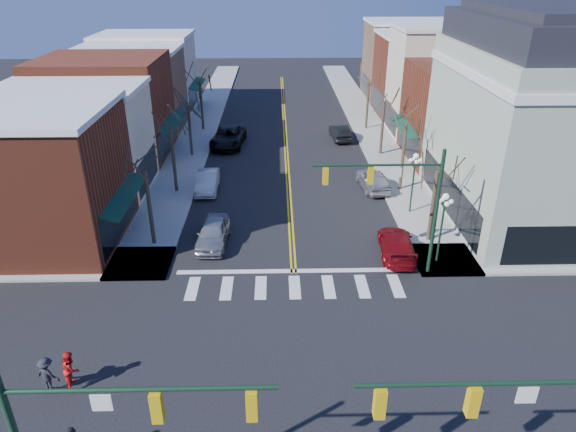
{
  "coord_description": "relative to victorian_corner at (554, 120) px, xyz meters",
  "views": [
    {
      "loc": [
        -0.89,
        -16.49,
        15.39
      ],
      "look_at": [
        -0.29,
        9.08,
        2.8
      ],
      "focal_mm": 32.0,
      "sensor_mm": 36.0,
      "label": 1
    }
  ],
  "objects": [
    {
      "name": "lamppost_midblock",
      "position": [
        -8.3,
        0.5,
        -3.7
      ],
      "size": [
        0.36,
        0.36,
        4.33
      ],
      "color": "#14331E",
      "rests_on": "ground"
    },
    {
      "name": "bldg_right_brick_b",
      "position": [
        -1.0,
        26.5,
        -2.41
      ],
      "size": [
        10.0,
        8.0,
        8.5
      ],
      "primitive_type": "cube",
      "color": "maroon",
      "rests_on": "ground"
    },
    {
      "name": "bldg_left_tan",
      "position": [
        -32.0,
        21.25,
        -2.76
      ],
      "size": [
        10.0,
        7.5,
        7.8
      ],
      "primitive_type": "cube",
      "color": "#8B6D4C",
      "rests_on": "ground"
    },
    {
      "name": "bldg_left_stucco_a",
      "position": [
        -32.0,
        5.0,
        -2.91
      ],
      "size": [
        10.0,
        7.0,
        7.5
      ],
      "primitive_type": "cube",
      "color": "beige",
      "rests_on": "ground"
    },
    {
      "name": "bldg_left_stucco_b",
      "position": [
        -32.0,
        29.0,
        -2.56
      ],
      "size": [
        10.0,
        8.0,
        8.2
      ],
      "primitive_type": "cube",
      "color": "beige",
      "rests_on": "ground"
    },
    {
      "name": "sidewalk_left",
      "position": [
        -25.25,
        5.5,
        -6.58
      ],
      "size": [
        3.5,
        70.0,
        0.15
      ],
      "primitive_type": "cube",
      "color": "#9E9B93",
      "rests_on": "ground"
    },
    {
      "name": "bldg_right_brick_a",
      "position": [
        -1.0,
        11.25,
        -2.66
      ],
      "size": [
        10.0,
        8.5,
        8.0
      ],
      "primitive_type": "cube",
      "color": "maroon",
      "rests_on": "ground"
    },
    {
      "name": "bldg_left_brick_a",
      "position": [
        -32.0,
        -2.75,
        -2.66
      ],
      "size": [
        10.0,
        8.5,
        8.0
      ],
      "primitive_type": "cube",
      "color": "maroon",
      "rests_on": "ground"
    },
    {
      "name": "car_left_far",
      "position": [
        -21.9,
        15.42,
        -5.83
      ],
      "size": [
        3.3,
        6.21,
        1.66
      ],
      "primitive_type": "imported",
      "rotation": [
        0.0,
        0.0,
        -0.09
      ],
      "color": "black",
      "rests_on": "ground"
    },
    {
      "name": "traffic_mast_far_right",
      "position": [
        -10.95,
        -7.1,
        -1.95
      ],
      "size": [
        6.6,
        0.28,
        7.2
      ],
      "color": "#14331E",
      "rests_on": "ground"
    },
    {
      "name": "tree_left_b",
      "position": [
        -24.9,
        4.5,
        -4.14
      ],
      "size": [
        0.24,
        0.24,
        5.04
      ],
      "primitive_type": "cylinder",
      "color": "#382B21",
      "rests_on": "ground"
    },
    {
      "name": "tree_left_a",
      "position": [
        -24.9,
        -3.5,
        -4.28
      ],
      "size": [
        0.24,
        0.24,
        4.76
      ],
      "primitive_type": "cylinder",
      "color": "#382B21",
      "rests_on": "ground"
    },
    {
      "name": "tree_right_a",
      "position": [
        -8.1,
        -3.5,
        -4.35
      ],
      "size": [
        0.24,
        0.24,
        4.62
      ],
      "primitive_type": "cylinder",
      "color": "#382B21",
      "rests_on": "ground"
    },
    {
      "name": "bldg_right_stucco",
      "position": [
        -1.0,
        19.0,
        -1.66
      ],
      "size": [
        10.0,
        7.0,
        10.0
      ],
      "primitive_type": "cube",
      "color": "beige",
      "rests_on": "ground"
    },
    {
      "name": "ground",
      "position": [
        -16.5,
        -14.5,
        -6.66
      ],
      "size": [
        160.0,
        160.0,
        0.0
      ],
      "primitive_type": "plane",
      "color": "black",
      "rests_on": "ground"
    },
    {
      "name": "car_right_near",
      "position": [
        -10.41,
        -5.0,
        -5.98
      ],
      "size": [
        2.32,
        4.85,
        1.36
      ],
      "primitive_type": "imported",
      "rotation": [
        0.0,
        0.0,
        3.05
      ],
      "color": "maroon",
      "rests_on": "ground"
    },
    {
      "name": "victorian_corner",
      "position": [
        0.0,
        0.0,
        0.0
      ],
      "size": [
        12.25,
        14.25,
        13.3
      ],
      "color": "#A4B29A",
      "rests_on": "ground"
    },
    {
      "name": "car_left_mid",
      "position": [
        -22.61,
        4.83,
        -5.95
      ],
      "size": [
        1.57,
        4.33,
        1.42
      ],
      "primitive_type": "imported",
      "rotation": [
        0.0,
        0.0,
        0.02
      ],
      "color": "silver",
      "rests_on": "ground"
    },
    {
      "name": "car_right_mid",
      "position": [
        -10.1,
        4.8,
        -5.89
      ],
      "size": [
        2.32,
        4.69,
        1.54
      ],
      "primitive_type": "imported",
      "rotation": [
        0.0,
        0.0,
        3.26
      ],
      "color": "#B7B8BD",
      "rests_on": "ground"
    },
    {
      "name": "tree_right_b",
      "position": [
        -8.1,
        4.5,
        -4.07
      ],
      "size": [
        0.24,
        0.24,
        5.18
      ],
      "primitive_type": "cylinder",
      "color": "#382B21",
      "rests_on": "ground"
    },
    {
      "name": "car_right_far",
      "position": [
        -11.21,
        17.08,
        -5.95
      ],
      "size": [
        1.83,
        4.41,
        1.42
      ],
      "primitive_type": "imported",
      "rotation": [
        0.0,
        0.0,
        3.22
      ],
      "color": "black",
      "rests_on": "ground"
    },
    {
      "name": "tree_left_d",
      "position": [
        -24.9,
        20.5,
        -4.21
      ],
      "size": [
        0.24,
        0.24,
        4.9
      ],
      "primitive_type": "cylinder",
      "color": "#382B21",
      "rests_on": "ground"
    },
    {
      "name": "pedestrian_red_b",
      "position": [
        -25.63,
        -15.24,
        -5.68
      ],
      "size": [
        0.81,
        0.94,
        1.65
      ],
      "primitive_type": "imported",
      "rotation": [
        0.0,
        0.0,
        1.82
      ],
      "color": "red",
      "rests_on": "sidewalk_left"
    },
    {
      "name": "tree_left_c",
      "position": [
        -24.9,
        12.5,
        -4.38
      ],
      "size": [
        0.24,
        0.24,
        4.55
      ],
      "primitive_type": "cylinder",
      "color": "#382B21",
      "rests_on": "ground"
    },
    {
      "name": "pedestrian_dark_b",
      "position": [
        -26.5,
        -15.44,
        -5.75
      ],
      "size": [
        1.1,
        0.83,
        1.52
      ],
      "primitive_type": "imported",
      "rotation": [
        0.0,
        0.0,
        2.84
      ],
      "color": "black",
      "rests_on": "sidewalk_left"
    },
    {
      "name": "sidewalk_right",
      "position": [
        -7.75,
        5.5,
        -6.58
      ],
      "size": [
        3.5,
        70.0,
        0.15
      ],
      "primitive_type": "cube",
      "color": "#9E9B93",
      "rests_on": "ground"
    },
    {
      "name": "tree_right_d",
      "position": [
        -8.1,
        20.5,
        -4.17
      ],
      "size": [
        0.24,
        0.24,
        4.97
      ],
      "primitive_type": "cylinder",
      "color": "#382B21",
      "rests_on": "ground"
    },
    {
      "name": "car_left_near",
      "position": [
        -21.3,
        -3.47,
        -5.91
      ],
      "size": [
        1.96,
        4.47,
        1.5
      ],
      "primitive_type": "imported",
      "rotation": [
        0.0,
        0.0,
        -0.04
      ],
      "color": "#A4A3A8",
      "rests_on": "ground"
    },
    {
      "name": "lamppost_corner",
      "position": [
        -8.3,
        -6.0,
        -3.7
      ],
      "size": [
        0.36,
        0.36,
        4.33
      ],
      "color": "#14331E",
      "rests_on": "ground"
    },
    {
      "name": "tree_right_c",
      "position": [
        -8.1,
        12.5,
        -4.24
      ],
      "size": [
        0.24,
        0.24,
        4.83
      ],
      "primitive_type": "cylinder",
      "color": "#382B21",
      "rests_on": "ground"
    },
    {
      "name": "bldg_right_tan",
      "position": [
        -1.0,
        34.5,
        -2.16
      ],
      "size": [
        10.0,
        8.0,
        9.0
      ],
      "primitive_type": "cube",
      "color": "#8B6D4C",
      "rests_on": "ground"
    },
    {
      "name": "bldg_left_brick_b",
      "position": [
        -32.0,
        13.0,
        -2.41
      ],
      "size": [
        10.0,
        9.0,
        8.5
      ],
      "primitive_type": "cube",
      "color": "maroon",
      "rests_on": "ground"
    }
  ]
}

